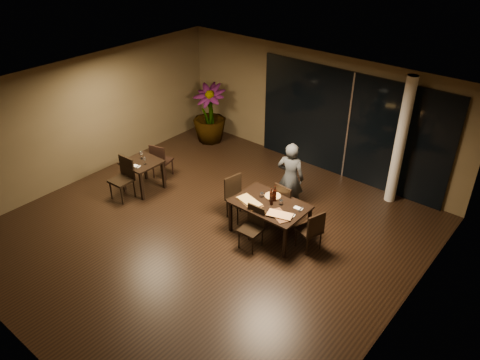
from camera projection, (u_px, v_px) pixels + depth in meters
name	position (u px, v px, depth m)	size (l,w,h in m)	color
ground	(209.00, 232.00, 9.89)	(8.00, 8.00, 0.00)	black
wall_back	(316.00, 110.00, 11.80)	(8.00, 0.10, 3.00)	brown
wall_front	(5.00, 283.00, 6.45)	(8.00, 0.10, 3.00)	brown
wall_left	(84.00, 118.00, 11.34)	(0.10, 8.00, 3.00)	brown
wall_right	(406.00, 258.00, 6.90)	(0.10, 8.00, 3.00)	brown
ceiling	(203.00, 97.00, 8.34)	(8.00, 8.00, 0.04)	silver
window_panel	(349.00, 127.00, 11.27)	(5.00, 0.06, 2.70)	black
column	(400.00, 142.00, 10.22)	(0.24, 0.24, 3.00)	silver
main_table	(270.00, 207.00, 9.53)	(1.50, 1.00, 0.75)	black
side_table	(142.00, 166.00, 11.09)	(0.80, 0.80, 0.75)	black
chair_main_far	(285.00, 201.00, 9.98)	(0.47, 0.47, 0.95)	black
chair_main_near	(253.00, 225.00, 9.29)	(0.43, 0.43, 0.89)	black
chair_main_left	(236.00, 195.00, 10.14)	(0.53, 0.53, 0.98)	black
chair_main_right	(312.00, 229.00, 9.15)	(0.53, 0.53, 0.91)	black
chair_side_far	(160.00, 159.00, 11.61)	(0.53, 0.53, 0.92)	black
chair_side_near	(124.00, 176.00, 10.83)	(0.49, 0.49, 1.00)	black
diner	(290.00, 178.00, 10.21)	(0.56, 0.38, 1.67)	#2B2E30
potted_plant	(209.00, 114.00, 13.27)	(0.92, 0.92, 1.68)	#204C19
pizza_board_left	(250.00, 202.00, 9.53)	(0.61, 0.30, 0.01)	#442C15
pizza_board_right	(280.00, 216.00, 9.12)	(0.50, 0.25, 0.01)	#4E2D19
oblong_pizza_left	(250.00, 201.00, 9.52)	(0.53, 0.24, 0.02)	maroon
oblong_pizza_right	(280.00, 215.00, 9.11)	(0.48, 0.23, 0.02)	maroon
round_pizza	(273.00, 196.00, 9.72)	(0.33, 0.33, 0.01)	red
bottle_a	(271.00, 195.00, 9.48)	(0.07, 0.07, 0.31)	black
bottle_b	(272.00, 198.00, 9.39)	(0.07, 0.07, 0.30)	black
bottle_c	(275.00, 193.00, 9.50)	(0.08, 0.08, 0.34)	black
tumbler_left	(262.00, 195.00, 9.68)	(0.08, 0.08, 0.09)	white
tumbler_right	(281.00, 202.00, 9.44)	(0.08, 0.08, 0.10)	white
napkin_near	(290.00, 215.00, 9.14)	(0.18, 0.10, 0.01)	white
napkin_far	(298.00, 208.00, 9.33)	(0.18, 0.10, 0.01)	white
wine_glass_a	(141.00, 155.00, 11.10)	(0.08, 0.08, 0.19)	white
wine_glass_b	(145.00, 161.00, 10.88)	(0.08, 0.08, 0.18)	white
side_napkin	(136.00, 166.00, 10.82)	(0.18, 0.11, 0.01)	white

